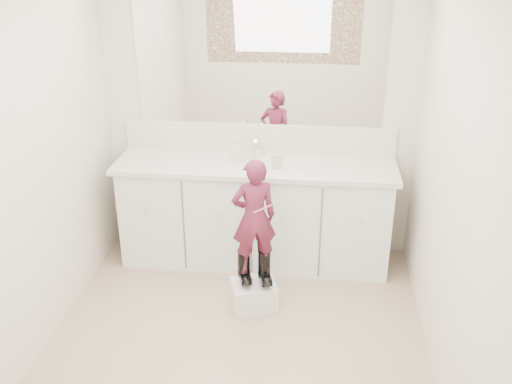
# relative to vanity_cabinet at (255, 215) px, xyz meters

# --- Properties ---
(floor) EXTENTS (3.00, 3.00, 0.00)m
(floor) POSITION_rel_vanity_cabinet_xyz_m (0.00, -1.23, -0.42)
(floor) COLOR #967762
(floor) RESTS_ON ground
(wall_back) EXTENTS (2.60, 0.00, 2.60)m
(wall_back) POSITION_rel_vanity_cabinet_xyz_m (0.00, 0.27, 0.77)
(wall_back) COLOR beige
(wall_back) RESTS_ON floor
(wall_front) EXTENTS (2.60, 0.00, 2.60)m
(wall_front) POSITION_rel_vanity_cabinet_xyz_m (0.00, -2.73, 0.77)
(wall_front) COLOR beige
(wall_front) RESTS_ON floor
(wall_left) EXTENTS (0.00, 3.00, 3.00)m
(wall_left) POSITION_rel_vanity_cabinet_xyz_m (-1.30, -1.23, 0.78)
(wall_left) COLOR beige
(wall_left) RESTS_ON floor
(wall_right) EXTENTS (0.00, 3.00, 3.00)m
(wall_right) POSITION_rel_vanity_cabinet_xyz_m (1.30, -1.23, 0.78)
(wall_right) COLOR beige
(wall_right) RESTS_ON floor
(vanity_cabinet) EXTENTS (2.20, 0.55, 0.85)m
(vanity_cabinet) POSITION_rel_vanity_cabinet_xyz_m (0.00, 0.00, 0.00)
(vanity_cabinet) COLOR silver
(vanity_cabinet) RESTS_ON floor
(countertop) EXTENTS (2.28, 0.58, 0.04)m
(countertop) POSITION_rel_vanity_cabinet_xyz_m (0.00, -0.01, 0.45)
(countertop) COLOR beige
(countertop) RESTS_ON vanity_cabinet
(backsplash) EXTENTS (2.28, 0.03, 0.25)m
(backsplash) POSITION_rel_vanity_cabinet_xyz_m (0.00, 0.26, 0.59)
(backsplash) COLOR beige
(backsplash) RESTS_ON countertop
(mirror) EXTENTS (2.00, 0.02, 1.00)m
(mirror) POSITION_rel_vanity_cabinet_xyz_m (0.00, 0.26, 1.22)
(mirror) COLOR white
(mirror) RESTS_ON wall_back
(dot_panel) EXTENTS (2.00, 0.01, 1.20)m
(dot_panel) POSITION_rel_vanity_cabinet_xyz_m (0.00, -2.71, 1.22)
(dot_panel) COLOR #472819
(dot_panel) RESTS_ON wall_front
(faucet) EXTENTS (0.08, 0.08, 0.10)m
(faucet) POSITION_rel_vanity_cabinet_xyz_m (0.00, 0.15, 0.52)
(faucet) COLOR silver
(faucet) RESTS_ON countertop
(cup) EXTENTS (0.10, 0.10, 0.09)m
(cup) POSITION_rel_vanity_cabinet_xyz_m (0.18, -0.08, 0.51)
(cup) COLOR beige
(cup) RESTS_ON countertop
(soap_bottle) EXTENTS (0.10, 0.10, 0.20)m
(soap_bottle) POSITION_rel_vanity_cabinet_xyz_m (-0.16, 0.04, 0.56)
(soap_bottle) COLOR beige
(soap_bottle) RESTS_ON countertop
(step_stool) EXTENTS (0.39, 0.36, 0.21)m
(step_stool) POSITION_rel_vanity_cabinet_xyz_m (0.07, -0.70, -0.32)
(step_stool) COLOR silver
(step_stool) RESTS_ON floor
(boot_left) EXTENTS (0.15, 0.20, 0.27)m
(boot_left) POSITION_rel_vanity_cabinet_xyz_m (-0.01, -0.68, -0.08)
(boot_left) COLOR black
(boot_left) RESTS_ON step_stool
(boot_right) EXTENTS (0.15, 0.20, 0.27)m
(boot_right) POSITION_rel_vanity_cabinet_xyz_m (0.14, -0.68, -0.08)
(boot_right) COLOR black
(boot_right) RESTS_ON step_stool
(toddler) EXTENTS (0.37, 0.30, 0.88)m
(toddler) POSITION_rel_vanity_cabinet_xyz_m (0.07, -0.68, 0.32)
(toddler) COLOR #982E58
(toddler) RESTS_ON step_stool
(toothbrush) EXTENTS (0.13, 0.05, 0.06)m
(toothbrush) POSITION_rel_vanity_cabinet_xyz_m (0.14, -0.76, 0.43)
(toothbrush) COLOR #E45887
(toothbrush) RESTS_ON toddler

